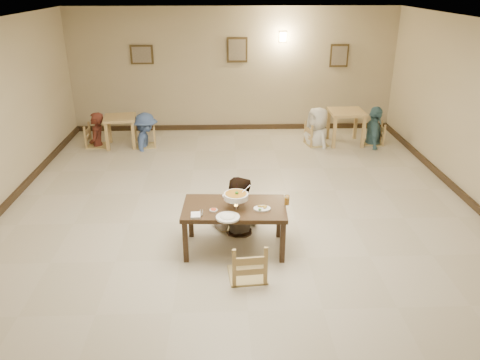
{
  "coord_description": "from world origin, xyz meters",
  "views": [
    {
      "loc": [
        -0.26,
        -6.64,
        3.6
      ],
      "look_at": [
        -0.03,
        -0.38,
        0.89
      ],
      "focal_mm": 35.0,
      "sensor_mm": 36.0,
      "label": 1
    }
  ],
  "objects_px": {
    "chair_near": "(247,242)",
    "bg_table_right": "(346,117)",
    "bg_chair_ll": "(96,126)",
    "bg_diner_b": "(144,113)",
    "drink_glass": "(287,200)",
    "bg_diner_a": "(94,113)",
    "bg_chair_lr": "(145,127)",
    "chair_far": "(235,200)",
    "bg_table_left": "(120,122)",
    "bg_chair_rr": "(375,124)",
    "bg_chair_rl": "(318,124)",
    "bg_diner_c": "(319,108)",
    "curry_warmer": "(236,196)",
    "main_table": "(234,212)",
    "bg_diner_d": "(377,107)",
    "main_diner": "(237,177)"
  },
  "relations": [
    {
      "from": "bg_chair_ll",
      "to": "bg_diner_d",
      "type": "bearing_deg",
      "value": -90.11
    },
    {
      "from": "bg_chair_rl",
      "to": "bg_chair_rr",
      "type": "bearing_deg",
      "value": -101.28
    },
    {
      "from": "drink_glass",
      "to": "bg_chair_rl",
      "type": "relative_size",
      "value": 0.14
    },
    {
      "from": "bg_chair_ll",
      "to": "bg_diner_a",
      "type": "xyz_separation_m",
      "value": [
        0.0,
        0.0,
        0.31
      ]
    },
    {
      "from": "bg_chair_ll",
      "to": "bg_diner_b",
      "type": "xyz_separation_m",
      "value": [
        1.13,
        -0.05,
        0.3
      ]
    },
    {
      "from": "chair_far",
      "to": "bg_chair_rr",
      "type": "xyz_separation_m",
      "value": [
        3.36,
        3.87,
        0.02
      ]
    },
    {
      "from": "bg_chair_rr",
      "to": "bg_chair_rl",
      "type": "bearing_deg",
      "value": -81.03
    },
    {
      "from": "bg_table_left",
      "to": "bg_diner_c",
      "type": "relative_size",
      "value": 0.45
    },
    {
      "from": "bg_table_right",
      "to": "bg_chair_rr",
      "type": "relative_size",
      "value": 0.83
    },
    {
      "from": "bg_diner_c",
      "to": "main_table",
      "type": "bearing_deg",
      "value": -46.03
    },
    {
      "from": "bg_table_right",
      "to": "bg_diner_b",
      "type": "xyz_separation_m",
      "value": [
        -4.64,
        -0.04,
        0.14
      ]
    },
    {
      "from": "drink_glass",
      "to": "bg_chair_rr",
      "type": "height_order",
      "value": "bg_chair_rr"
    },
    {
      "from": "bg_diner_a",
      "to": "bg_diner_c",
      "type": "height_order",
      "value": "bg_diner_c"
    },
    {
      "from": "bg_chair_rr",
      "to": "bg_diner_a",
      "type": "xyz_separation_m",
      "value": [
        -6.45,
        0.04,
        0.32
      ]
    },
    {
      "from": "drink_glass",
      "to": "bg_diner_c",
      "type": "bearing_deg",
      "value": 73.83
    },
    {
      "from": "chair_far",
      "to": "bg_table_left",
      "type": "height_order",
      "value": "chair_far"
    },
    {
      "from": "drink_glass",
      "to": "bg_table_left",
      "type": "bearing_deg",
      "value": 125.42
    },
    {
      "from": "bg_table_left",
      "to": "bg_chair_lr",
      "type": "bearing_deg",
      "value": -3.88
    },
    {
      "from": "curry_warmer",
      "to": "bg_diner_a",
      "type": "distance_m",
      "value": 5.57
    },
    {
      "from": "main_table",
      "to": "main_diner",
      "type": "distance_m",
      "value": 0.65
    },
    {
      "from": "drink_glass",
      "to": "bg_chair_lr",
      "type": "height_order",
      "value": "bg_chair_lr"
    },
    {
      "from": "chair_far",
      "to": "bg_diner_c",
      "type": "height_order",
      "value": "bg_diner_c"
    },
    {
      "from": "bg_table_right",
      "to": "bg_chair_ll",
      "type": "distance_m",
      "value": 5.78
    },
    {
      "from": "bg_diner_a",
      "to": "chair_near",
      "type": "bearing_deg",
      "value": 30.27
    },
    {
      "from": "bg_table_right",
      "to": "bg_chair_rr",
      "type": "height_order",
      "value": "bg_chair_rr"
    },
    {
      "from": "drink_glass",
      "to": "bg_chair_ll",
      "type": "bearing_deg",
      "value": 129.83
    },
    {
      "from": "bg_diner_b",
      "to": "bg_diner_d",
      "type": "xyz_separation_m",
      "value": [
        5.32,
        0.01,
        0.1
      ]
    },
    {
      "from": "main_table",
      "to": "bg_diner_a",
      "type": "distance_m",
      "value": 5.53
    },
    {
      "from": "main_diner",
      "to": "bg_chair_ll",
      "type": "height_order",
      "value": "main_diner"
    },
    {
      "from": "bg_diner_c",
      "to": "bg_chair_ll",
      "type": "bearing_deg",
      "value": -112.59
    },
    {
      "from": "bg_diner_a",
      "to": "bg_diner_d",
      "type": "bearing_deg",
      "value": 88.6
    },
    {
      "from": "bg_diner_a",
      "to": "bg_chair_rr",
      "type": "bearing_deg",
      "value": 88.6
    },
    {
      "from": "main_table",
      "to": "bg_diner_c",
      "type": "relative_size",
      "value": 0.83
    },
    {
      "from": "curry_warmer",
      "to": "bg_table_right",
      "type": "height_order",
      "value": "curry_warmer"
    },
    {
      "from": "curry_warmer",
      "to": "bg_diner_d",
      "type": "relative_size",
      "value": 0.21
    },
    {
      "from": "drink_glass",
      "to": "chair_far",
      "type": "bearing_deg",
      "value": 137.53
    },
    {
      "from": "main_table",
      "to": "bg_chair_ll",
      "type": "xyz_separation_m",
      "value": [
        -3.06,
        4.6,
        -0.1
      ]
    },
    {
      "from": "bg_chair_ll",
      "to": "bg_chair_rr",
      "type": "height_order",
      "value": "bg_chair_ll"
    },
    {
      "from": "chair_far",
      "to": "bg_table_right",
      "type": "xyz_separation_m",
      "value": [
        2.68,
        3.9,
        0.2
      ]
    },
    {
      "from": "chair_near",
      "to": "bg_table_right",
      "type": "relative_size",
      "value": 1.3
    },
    {
      "from": "bg_table_right",
      "to": "main_diner",
      "type": "bearing_deg",
      "value": -123.64
    },
    {
      "from": "chair_far",
      "to": "curry_warmer",
      "type": "bearing_deg",
      "value": -89.91
    },
    {
      "from": "chair_far",
      "to": "bg_chair_lr",
      "type": "relative_size",
      "value": 0.99
    },
    {
      "from": "chair_far",
      "to": "bg_chair_rl",
      "type": "bearing_deg",
      "value": 63.12
    },
    {
      "from": "bg_table_right",
      "to": "curry_warmer",
      "type": "bearing_deg",
      "value": -120.17
    },
    {
      "from": "chair_near",
      "to": "bg_chair_lr",
      "type": "relative_size",
      "value": 1.12
    },
    {
      "from": "drink_glass",
      "to": "bg_diner_a",
      "type": "height_order",
      "value": "bg_diner_a"
    },
    {
      "from": "bg_diner_b",
      "to": "main_diner",
      "type": "bearing_deg",
      "value": -154.38
    },
    {
      "from": "main_table",
      "to": "chair_far",
      "type": "relative_size",
      "value": 1.63
    },
    {
      "from": "drink_glass",
      "to": "bg_table_left",
      "type": "relative_size",
      "value": 0.18
    }
  ]
}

